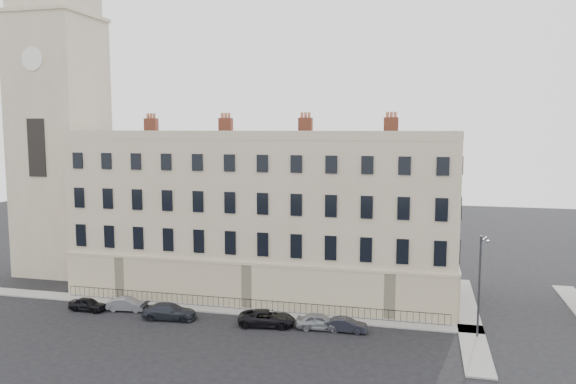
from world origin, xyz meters
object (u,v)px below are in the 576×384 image
Objects in this scene: car_b at (127,304)px; car_e at (320,321)px; car_a at (88,304)px; car_f at (346,325)px; car_d at (267,318)px; streetlamp at (480,282)px; car_c at (170,311)px.

car_e is at bearing -98.21° from car_b.
car_f is (22.83, 0.27, -0.03)m from car_a.
car_a is at bearing 82.77° from car_d.
car_d is at bearing 87.54° from car_e.
streetlamp is at bearing -93.36° from car_d.
car_b is 0.44× the size of streetlamp.
car_d is (8.42, 0.38, -0.02)m from car_c.
car_a is 0.96× the size of car_b.
car_e is 12.72m from streetlamp.
streetlamp reaches higher than car_e.
car_d is at bearing -86.95° from car_a.
car_d is at bearing -93.76° from car_c.
streetlamp is (10.01, 1.03, 3.87)m from car_f.
car_b is 1.06× the size of car_f.
car_c is 12.79m from car_e.
car_d is at bearing 91.44° from car_f.
car_d is 6.46m from car_f.
car_e reaches higher than car_d.
car_b is at bearing -164.37° from streetlamp.
car_d is 4.36m from car_e.
car_e is 1.13× the size of car_f.
car_d is (16.38, 0.09, 0.06)m from car_a.
car_d reaches higher than car_b.
car_e is (4.36, 0.22, 0.00)m from car_d.
streetlamp is at bearing -85.01° from car_a.
car_e reaches higher than car_a.
car_e is at bearing -93.64° from car_c.
car_e is (17.35, -0.50, 0.06)m from car_b.
car_f is 10.78m from streetlamp.
car_b is 17.35m from car_e.
car_b is at bearing 82.93° from car_e.
car_b is at bearing 70.01° from car_c.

